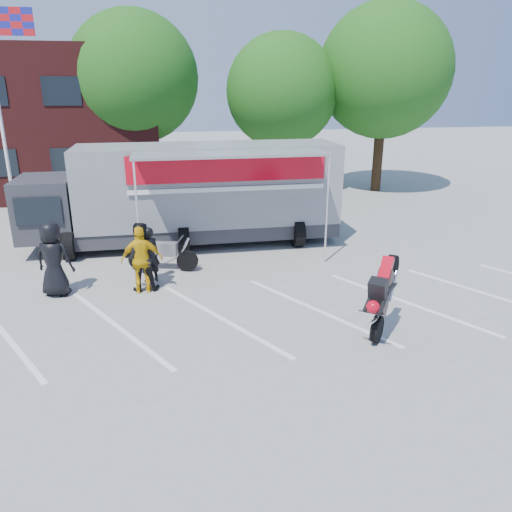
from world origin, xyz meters
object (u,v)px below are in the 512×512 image
object	(u,v)px
spectator_leather_a	(54,259)
transporter_truck	(197,243)
flagpole	(4,91)
tree_left	(134,78)
parked_motorcycle	(164,270)
spectator_leather_c	(140,257)
tree_mid	(282,91)
tree_right	(385,71)
spectator_hivis	(142,260)
stunt_bike_rider	(384,330)
spectator_leather_b	(149,255)

from	to	relation	value
spectator_leather_a	transporter_truck	bearing A→B (deg)	-117.29
flagpole	tree_left	xyz separation A→B (m)	(4.24, 6.00, 0.51)
parked_motorcycle	spectator_leather_c	world-z (taller)	spectator_leather_c
tree_mid	tree_right	world-z (taller)	tree_right
transporter_truck	spectator_leather_c	size ratio (longest dim) A/B	5.64
transporter_truck	spectator_leather_a	xyz separation A→B (m)	(-3.96, -3.87, 1.00)
tree_mid	transporter_truck	xyz separation A→B (m)	(-4.91, -7.91, -4.94)
tree_right	spectator_leather_a	bearing A→B (deg)	-140.89
flagpole	spectator_hivis	xyz separation A→B (m)	(4.61, -7.02, -4.14)
parked_motorcycle	spectator_hivis	distance (m)	1.90
tree_left	spectator_leather_a	world-z (taller)	tree_left
stunt_bike_rider	tree_left	bearing A→B (deg)	149.26
tree_mid	transporter_truck	distance (m)	10.54
flagpole	parked_motorcycle	xyz separation A→B (m)	(5.15, -5.45, -5.05)
tree_mid	transporter_truck	bearing A→B (deg)	-121.85
tree_mid	spectator_hivis	size ratio (longest dim) A/B	4.18
tree_right	transporter_truck	size ratio (longest dim) A/B	0.86
tree_left	spectator_hivis	bearing A→B (deg)	-88.38
flagpole	spectator_leather_c	distance (m)	9.21
parked_motorcycle	spectator_leather_b	distance (m)	1.22
tree_left	transporter_truck	distance (m)	10.71
flagpole	tree_right	xyz separation A→B (m)	(16.24, 4.50, 0.82)
transporter_truck	flagpole	bearing A→B (deg)	155.45
tree_right	spectator_leather_a	size ratio (longest dim) A/B	4.57
tree_mid	spectator_leather_a	xyz separation A→B (m)	(-8.88, -11.78, -3.95)
tree_right	stunt_bike_rider	world-z (taller)	tree_right
spectator_hivis	transporter_truck	bearing A→B (deg)	-113.85
flagpole	spectator_leather_a	xyz separation A→B (m)	(2.37, -6.78, -4.06)
tree_right	spectator_leather_a	world-z (taller)	tree_right
spectator_hivis	parked_motorcycle	bearing A→B (deg)	-110.18
parked_motorcycle	stunt_bike_rider	size ratio (longest dim) A/B	1.09
tree_left	stunt_bike_rider	bearing A→B (deg)	-70.48
tree_mid	tree_right	xyz separation A→B (m)	(5.00, -0.50, 0.93)
tree_mid	stunt_bike_rider	bearing A→B (deg)	-94.56
tree_right	transporter_truck	bearing A→B (deg)	-143.22
flagpole	spectator_leather_c	bearing A→B (deg)	-56.33
tree_right	spectator_leather_a	distance (m)	18.54
spectator_leather_b	spectator_leather_c	xyz separation A→B (m)	(-0.21, -0.56, 0.14)
tree_right	spectator_hivis	bearing A→B (deg)	-135.28
flagpole	tree_right	world-z (taller)	tree_right
flagpole	tree_mid	distance (m)	12.31
flagpole	spectator_leather_a	bearing A→B (deg)	-70.74
stunt_bike_rider	spectator_leather_c	size ratio (longest dim) A/B	1.05
spectator_hivis	tree_left	bearing A→B (deg)	-89.53
transporter_truck	spectator_hivis	size ratio (longest dim) A/B	5.80
spectator_leather_b	spectator_hivis	distance (m)	0.75
tree_left	spectator_leather_b	size ratio (longest dim) A/B	5.40
spectator_hivis	spectator_leather_c	bearing A→B (deg)	-75.83
spectator_leather_c	spectator_hivis	world-z (taller)	spectator_leather_c
stunt_bike_rider	spectator_leather_a	size ratio (longest dim) A/B	0.99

